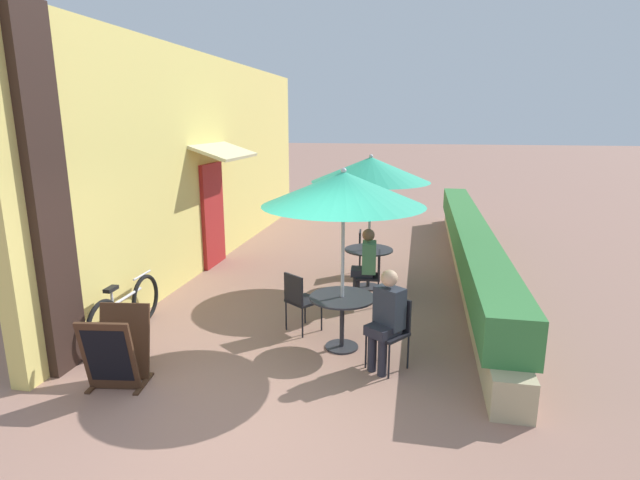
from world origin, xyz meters
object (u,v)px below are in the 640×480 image
Objects in this scene: seated_patron_near_right at (386,316)px; cafe_chair_mid_right at (365,249)px; seated_patron_mid_left at (366,263)px; menu_board at (117,349)px; patio_umbrella_near at (343,189)px; cafe_chair_mid_left at (372,273)px; bicycle_leaning at (126,310)px; coffee_cup_mid at (373,247)px; cafe_chair_near_right at (392,327)px; patio_umbrella_mid at (371,170)px; patio_table_near at (342,309)px; patio_table_mid at (369,258)px; cafe_chair_near_left at (300,297)px.

seated_patron_near_right reaches higher than cafe_chair_mid_right.
seated_patron_mid_left is 4.02m from menu_board.
cafe_chair_mid_left is at bearing 82.57° from patio_umbrella_near.
coffee_cup_mid is at bearing 38.79° from bicycle_leaning.
patio_umbrella_near is at bearing -93.87° from coffee_cup_mid.
seated_patron_near_right is (-0.07, -0.09, 0.17)m from cafe_chair_near_right.
patio_umbrella_mid is at bearing -42.75° from cafe_chair_near_right.
cafe_chair_mid_left is 0.70× the size of seated_patron_mid_left.
patio_table_near is 0.48× the size of bicycle_leaning.
cafe_chair_near_right is 0.70× the size of seated_patron_near_right.
patio_umbrella_mid is (-0.51, 2.99, 1.44)m from seated_patron_near_right.
cafe_chair_mid_right is at bearing -44.17° from seated_patron_near_right.
cafe_chair_near_right reaches higher than patio_table_mid.
bicycle_leaning is at bearing 31.51° from seated_patron_near_right.
patio_table_mid is 9.52× the size of coffee_cup_mid.
menu_board is (-2.35, -1.43, -0.11)m from patio_table_near.
patio_table_mid is 4.12m from bicycle_leaning.
cafe_chair_mid_right is (-0.05, 3.27, -0.03)m from patio_table_near.
menu_board reaches higher than patio_table_mid.
patio_umbrella_mid is at bearing 87.96° from patio_table_near.
patio_umbrella_mid is (0.00, 0.00, 1.58)m from patio_table_mid.
menu_board is at bearing -122.79° from coffee_cup_mid.
patio_table_mid is at bearing 106.34° from cafe_chair_near_left.
cafe_chair_mid_left is 9.67× the size of coffee_cup_mid.
seated_patron_mid_left is at bearing -87.96° from patio_table_mid.
patio_umbrella_mid is 1.78m from cafe_chair_mid_right.
patio_table_mid is at bearing 154.82° from coffee_cup_mid.
menu_board is (-2.30, -4.70, -0.08)m from cafe_chair_mid_right.
cafe_chair_near_left and cafe_chair_mid_right have the same top height.
coffee_cup_mid is (0.22, -0.80, 0.24)m from cafe_chair_mid_right.
cafe_chair_mid_left is 1.00× the size of cafe_chair_mid_right.
seated_patron_mid_left is 0.70× the size of bicycle_leaning.
seated_patron_mid_left reaches higher than cafe_chair_near_left.
cafe_chair_mid_left is 0.77m from coffee_cup_mid.
cafe_chair_mid_left is 3.79m from bicycle_leaning.
patio_table_mid is at bearing -2.63° from seated_patron_mid_left.
patio_umbrella_mid is 2.74× the size of cafe_chair_mid_left.
seated_patron_near_right is 3.35m from patio_umbrella_mid.
seated_patron_mid_left is at bearing 43.93° from menu_board.
seated_patron_near_right is 3.11m from menu_board.
menu_board is (-2.44, -3.94, -1.69)m from patio_umbrella_mid.
seated_patron_near_right reaches higher than bicycle_leaning.
cafe_chair_near_right is (0.67, -0.39, -1.61)m from patio_umbrella_near.
menu_board is at bearing -121.73° from patio_table_mid.
cafe_chair_mid_right is at bearing 105.23° from coffee_cup_mid.
cafe_chair_mid_right is at bearing 100.36° from patio_table_mid.
patio_umbrella_near is at bearing -3.80° from cafe_chair_mid_right.
patio_umbrella_near is 1.00× the size of patio_umbrella_mid.
seated_patron_near_right is at bearing -38.61° from patio_umbrella_near.
seated_patron_near_right is at bearing 90.00° from cafe_chair_near_right.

